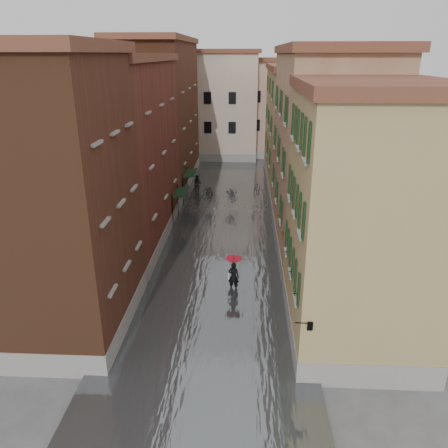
# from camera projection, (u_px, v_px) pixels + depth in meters

# --- Properties ---
(ground) EXTENTS (120.00, 120.00, 0.00)m
(ground) POSITION_uv_depth(u_px,v_px,m) (212.00, 306.00, 24.01)
(ground) COLOR #505052
(ground) RESTS_ON ground
(floodwater) EXTENTS (10.00, 60.00, 0.20)m
(floodwater) POSITION_uv_depth(u_px,v_px,m) (224.00, 220.00, 36.07)
(floodwater) COLOR #51565A
(floodwater) RESTS_ON ground
(building_left_near) EXTENTS (6.00, 8.00, 13.00)m
(building_left_near) POSITION_uv_depth(u_px,v_px,m) (56.00, 204.00, 20.11)
(building_left_near) COLOR brown
(building_left_near) RESTS_ON ground
(building_left_mid) EXTENTS (6.00, 14.00, 12.50)m
(building_left_mid) POSITION_uv_depth(u_px,v_px,m) (121.00, 157.00, 30.43)
(building_left_mid) COLOR brown
(building_left_mid) RESTS_ON ground
(building_left_far) EXTENTS (6.00, 16.00, 14.00)m
(building_left_far) POSITION_uv_depth(u_px,v_px,m) (160.00, 117.00, 44.11)
(building_left_far) COLOR brown
(building_left_far) RESTS_ON ground
(building_right_near) EXTENTS (6.00, 8.00, 11.50)m
(building_right_near) POSITION_uv_depth(u_px,v_px,m) (361.00, 224.00, 19.73)
(building_right_near) COLOR tan
(building_right_near) RESTS_ON ground
(building_right_mid) EXTENTS (6.00, 14.00, 13.00)m
(building_right_mid) POSITION_uv_depth(u_px,v_px,m) (323.00, 155.00, 29.69)
(building_right_mid) COLOR tan
(building_right_mid) RESTS_ON ground
(building_right_far) EXTENTS (6.00, 16.00, 11.50)m
(building_right_far) POSITION_uv_depth(u_px,v_px,m) (299.00, 130.00, 43.92)
(building_right_far) COLOR tan
(building_right_far) RESTS_ON ground
(building_end_cream) EXTENTS (12.00, 9.00, 13.00)m
(building_end_cream) POSITION_uv_depth(u_px,v_px,m) (210.00, 107.00, 57.13)
(building_end_cream) COLOR beige
(building_end_cream) RESTS_ON ground
(building_end_pink) EXTENTS (10.00, 9.00, 12.00)m
(building_end_pink) POSITION_uv_depth(u_px,v_px,m) (278.00, 109.00, 58.76)
(building_end_pink) COLOR tan
(building_end_pink) RESTS_ON ground
(awning_near) EXTENTS (1.09, 2.87, 2.80)m
(awning_near) POSITION_uv_depth(u_px,v_px,m) (180.00, 193.00, 35.16)
(awning_near) COLOR black
(awning_near) RESTS_ON ground
(awning_far) EXTENTS (1.09, 3.01, 2.80)m
(awning_far) POSITION_uv_depth(u_px,v_px,m) (190.00, 174.00, 40.72)
(awning_far) COLOR black
(awning_far) RESTS_ON ground
(wall_lantern) EXTENTS (0.71, 0.22, 0.35)m
(wall_lantern) POSITION_uv_depth(u_px,v_px,m) (309.00, 325.00, 17.13)
(wall_lantern) COLOR black
(wall_lantern) RESTS_ON ground
(window_planters) EXTENTS (0.59, 10.53, 0.84)m
(window_planters) POSITION_uv_depth(u_px,v_px,m) (290.00, 246.00, 22.95)
(window_planters) COLOR brown
(window_planters) RESTS_ON ground
(pedestrian_main) EXTENTS (0.98, 0.98, 2.06)m
(pedestrian_main) POSITION_uv_depth(u_px,v_px,m) (234.00, 271.00, 25.18)
(pedestrian_main) COLOR black
(pedestrian_main) RESTS_ON ground
(pedestrian_far) EXTENTS (0.85, 0.67, 1.76)m
(pedestrian_far) POSITION_uv_depth(u_px,v_px,m) (198.00, 184.00, 43.45)
(pedestrian_far) COLOR black
(pedestrian_far) RESTS_ON ground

